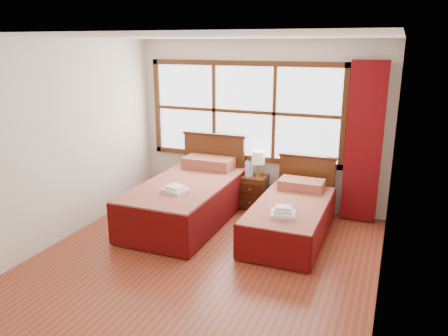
% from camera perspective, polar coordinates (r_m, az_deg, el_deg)
% --- Properties ---
extents(floor, '(4.50, 4.50, 0.00)m').
position_cam_1_polar(floor, '(5.34, -3.16, -12.41)').
color(floor, brown).
rests_on(floor, ground).
extents(ceiling, '(4.50, 4.50, 0.00)m').
position_cam_1_polar(ceiling, '(4.69, -3.67, 16.74)').
color(ceiling, white).
rests_on(ceiling, wall_back).
extents(wall_back, '(4.00, 0.00, 4.00)m').
position_cam_1_polar(wall_back, '(6.90, 4.63, 5.65)').
color(wall_back, silver).
rests_on(wall_back, floor).
extents(wall_left, '(0.00, 4.50, 4.50)m').
position_cam_1_polar(wall_left, '(5.97, -21.06, 2.97)').
color(wall_left, silver).
rests_on(wall_left, floor).
extents(wall_right, '(0.00, 4.50, 4.50)m').
position_cam_1_polar(wall_right, '(4.41, 20.80, -1.36)').
color(wall_right, silver).
rests_on(wall_right, floor).
extents(window, '(3.16, 0.06, 1.56)m').
position_cam_1_polar(window, '(6.91, 2.58, 7.38)').
color(window, white).
rests_on(window, wall_back).
extents(curtain, '(0.50, 0.16, 2.30)m').
position_cam_1_polar(curtain, '(6.51, 17.80, 3.11)').
color(curtain, maroon).
rests_on(curtain, wall_back).
extents(bed_left, '(1.16, 2.24, 1.13)m').
position_cam_1_polar(bed_left, '(6.47, -4.58, -3.85)').
color(bed_left, '#36180B').
rests_on(bed_left, floor).
extents(bed_right, '(0.94, 1.96, 0.91)m').
position_cam_1_polar(bed_right, '(6.01, 8.77, -6.27)').
color(bed_right, '#36180B').
rests_on(bed_right, floor).
extents(nightstand, '(0.40, 0.40, 0.53)m').
position_cam_1_polar(nightstand, '(6.93, 3.90, -3.16)').
color(nightstand, '#4C2710').
rests_on(nightstand, floor).
extents(towels_left, '(0.34, 0.31, 0.09)m').
position_cam_1_polar(towels_left, '(5.93, -6.42, -2.75)').
color(towels_left, white).
rests_on(towels_left, bed_left).
extents(towels_right, '(0.35, 0.32, 0.13)m').
position_cam_1_polar(towels_right, '(5.45, 7.73, -5.71)').
color(towels_right, white).
rests_on(towels_right, bed_right).
extents(lamp, '(0.20, 0.20, 0.39)m').
position_cam_1_polar(lamp, '(6.82, 4.52, 1.27)').
color(lamp, gold).
rests_on(lamp, nightstand).
extents(bottle_near, '(0.07, 0.07, 0.26)m').
position_cam_1_polar(bottle_near, '(6.78, 3.05, -0.16)').
color(bottle_near, silver).
rests_on(bottle_near, nightstand).
extents(bottle_far, '(0.06, 0.06, 0.24)m').
position_cam_1_polar(bottle_far, '(6.80, 3.53, -0.21)').
color(bottle_far, silver).
rests_on(bottle_far, nightstand).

